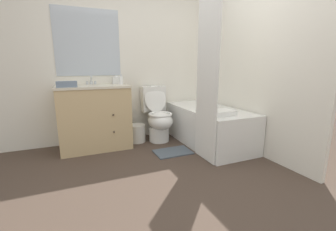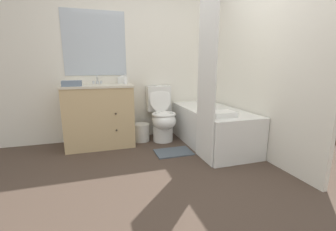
{
  "view_description": "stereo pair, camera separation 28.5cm",
  "coord_description": "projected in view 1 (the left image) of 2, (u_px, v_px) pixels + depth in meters",
  "views": [
    {
      "loc": [
        -1.0,
        -1.78,
        1.15
      ],
      "look_at": [
        0.1,
        0.79,
        0.54
      ],
      "focal_mm": 24.0,
      "sensor_mm": 36.0,
      "label": 1
    },
    {
      "loc": [
        -0.73,
        -1.87,
        1.15
      ],
      "look_at": [
        0.1,
        0.79,
        0.54
      ],
      "focal_mm": 24.0,
      "sensor_mm": 36.0,
      "label": 2
    }
  ],
  "objects": [
    {
      "name": "shower_curtain",
      "position": [
        207.0,
        78.0,
        2.63
      ],
      "size": [
        0.02,
        0.44,
        2.03
      ],
      "color": "white",
      "rests_on": "ground_plane"
    },
    {
      "name": "bath_mat",
      "position": [
        173.0,
        152.0,
        3.06
      ],
      "size": [
        0.49,
        0.33,
        0.02
      ],
      "color": "#4C5660",
      "rests_on": "ground_plane"
    },
    {
      "name": "ground_plane",
      "position": [
        190.0,
        185.0,
        2.22
      ],
      "size": [
        14.0,
        14.0,
        0.0
      ],
      "primitive_type": "plane",
      "color": "#47382D"
    },
    {
      "name": "tissue_box",
      "position": [
        117.0,
        80.0,
        3.34
      ],
      "size": [
        0.13,
        0.12,
        0.12
      ],
      "color": "white",
      "rests_on": "vanity_cabinet"
    },
    {
      "name": "wastebasket",
      "position": [
        137.0,
        133.0,
        3.48
      ],
      "size": [
        0.26,
        0.26,
        0.27
      ],
      "color": "silver",
      "rests_on": "ground_plane"
    },
    {
      "name": "wall_back",
      "position": [
        137.0,
        60.0,
        3.55
      ],
      "size": [
        8.0,
        0.06,
        2.5
      ],
      "color": "white",
      "rests_on": "ground_plane"
    },
    {
      "name": "sink_faucet",
      "position": [
        91.0,
        82.0,
        3.23
      ],
      "size": [
        0.14,
        0.12,
        0.12
      ],
      "color": "silver",
      "rests_on": "vanity_cabinet"
    },
    {
      "name": "hand_towel_folded",
      "position": [
        67.0,
        84.0,
        2.8
      ],
      "size": [
        0.24,
        0.13,
        0.07
      ],
      "color": "slate",
      "rests_on": "vanity_cabinet"
    },
    {
      "name": "vanity_cabinet",
      "position": [
        95.0,
        117.0,
        3.17
      ],
      "size": [
        0.96,
        0.59,
        0.89
      ],
      "color": "tan",
      "rests_on": "ground_plane"
    },
    {
      "name": "toilet",
      "position": [
        158.0,
        117.0,
        3.5
      ],
      "size": [
        0.38,
        0.63,
        0.86
      ],
      "color": "white",
      "rests_on": "ground_plane"
    },
    {
      "name": "bath_towel_folded",
      "position": [
        221.0,
        113.0,
        2.84
      ],
      "size": [
        0.31,
        0.24,
        0.06
      ],
      "color": "white",
      "rests_on": "bathtub"
    },
    {
      "name": "soap_dispenser",
      "position": [
        121.0,
        80.0,
        3.22
      ],
      "size": [
        0.05,
        0.05,
        0.14
      ],
      "color": "white",
      "rests_on": "vanity_cabinet"
    },
    {
      "name": "bathtub",
      "position": [
        208.0,
        126.0,
        3.39
      ],
      "size": [
        0.72,
        1.51,
        0.54
      ],
      "color": "white",
      "rests_on": "ground_plane"
    },
    {
      "name": "wall_right",
      "position": [
        239.0,
        59.0,
        3.22
      ],
      "size": [
        0.05,
        2.75,
        2.5
      ],
      "color": "white",
      "rests_on": "ground_plane"
    }
  ]
}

